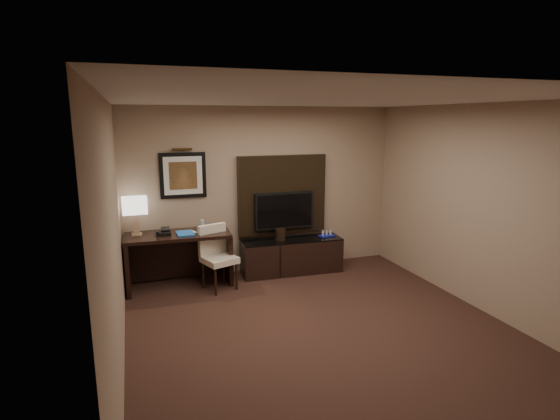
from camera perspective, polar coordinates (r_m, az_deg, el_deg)
name	(u,v)px	position (r m, az deg, el deg)	size (l,w,h in m)	color
floor	(326,335)	(5.38, 6.06, -15.99)	(4.50, 5.00, 0.01)	#311B16
ceiling	(332,99)	(4.77, 6.79, 14.15)	(4.50, 5.00, 0.01)	silver
wall_back	(264,190)	(7.19, -2.13, 2.62)	(4.50, 0.01, 2.70)	gray
wall_front	(512,319)	(2.96, 28.04, -12.48)	(4.50, 0.01, 2.70)	gray
wall_left	(114,242)	(4.45, -20.86, -3.94)	(0.01, 5.00, 2.70)	gray
wall_right	(489,210)	(6.19, 25.59, -0.05)	(0.01, 5.00, 2.70)	gray
desk	(179,260)	(6.80, -13.05, -6.36)	(1.54, 0.66, 0.82)	black
credenza	(292,256)	(7.23, 1.54, -6.01)	(1.65, 0.46, 0.57)	black
tv_wall_panel	(282,194)	(7.24, 0.28, 2.05)	(1.50, 0.12, 1.30)	black
tv	(284,210)	(7.20, 0.54, -0.04)	(1.00, 0.08, 0.60)	black
artwork	(183,175)	(6.87, -12.56, 4.44)	(0.70, 0.04, 0.70)	black
picture_light	(182,149)	(6.79, -12.67, 7.74)	(0.04, 0.04, 0.30)	#402C14
desk_chair	(219,259)	(6.56, -7.92, -6.35)	(0.45, 0.52, 0.93)	beige
table_lamp	(135,214)	(6.70, -18.38, -0.55)	(0.38, 0.22, 0.62)	tan
desk_phone	(164,232)	(6.63, -14.97, -2.76)	(0.20, 0.18, 0.10)	black
blue_folder	(185,233)	(6.63, -12.28, -3.01)	(0.25, 0.33, 0.02)	#1851A2
book	(184,227)	(6.62, -12.41, -2.17)	(0.16, 0.02, 0.21)	tan
water_bottle	(202,225)	(6.78, -10.10, -1.95)	(0.06, 0.06, 0.17)	silver
ice_bucket	(280,234)	(7.09, 0.03, -3.19)	(0.17, 0.17, 0.19)	black
minibar_tray	(327,233)	(7.37, 6.11, -3.06)	(0.26, 0.16, 0.09)	#161D94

